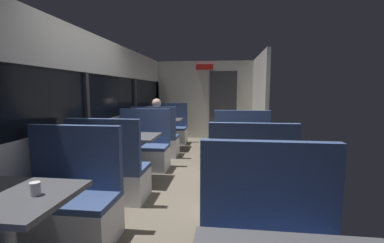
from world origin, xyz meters
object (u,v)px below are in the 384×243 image
(bench_near_window_facing_entry, at_px, (68,207))
(bench_mid_window_facing_entry, at_px, (143,151))
(dining_table_near_window, at_px, (5,209))
(seated_passenger, at_px, (157,131))
(bench_mid_window_facing_end, at_px, (110,175))
(bench_rear_aisle_facing_end, at_px, (250,187))
(dining_table_far_window, at_px, (163,123))
(bench_far_window_facing_entry, at_px, (169,131))
(bench_far_window_facing_end, at_px, (156,141))
(bench_rear_aisle_facing_entry, at_px, (242,157))
(coffee_cup_primary, at_px, (35,189))
(dining_table_mid_window, at_px, (129,142))
(dining_table_rear_aisle, at_px, (246,148))

(bench_near_window_facing_entry, bearing_deg, bench_mid_window_facing_entry, 90.00)
(dining_table_near_window, height_order, seated_passenger, seated_passenger)
(bench_mid_window_facing_end, relative_size, bench_rear_aisle_facing_end, 1.00)
(dining_table_far_window, xyz_separation_m, bench_far_window_facing_entry, (0.00, 0.70, -0.31))
(bench_mid_window_facing_entry, distance_m, bench_far_window_facing_end, 0.93)
(bench_mid_window_facing_entry, height_order, bench_rear_aisle_facing_entry, same)
(dining_table_near_window, bearing_deg, bench_far_window_facing_entry, 90.00)
(coffee_cup_primary, bearing_deg, bench_rear_aisle_facing_entry, 60.83)
(bench_far_window_facing_entry, bearing_deg, bench_near_window_facing_entry, -90.00)
(bench_mid_window_facing_entry, bearing_deg, bench_far_window_facing_entry, 90.00)
(dining_table_mid_window, distance_m, bench_far_window_facing_end, 1.66)
(bench_rear_aisle_facing_entry, bearing_deg, dining_table_mid_window, -164.41)
(bench_mid_window_facing_entry, distance_m, bench_rear_aisle_facing_end, 2.40)
(bench_far_window_facing_entry, bearing_deg, coffee_cup_primary, -87.64)
(coffee_cup_primary, bearing_deg, dining_table_far_window, 92.72)
(bench_near_window_facing_entry, xyz_separation_m, dining_table_mid_window, (0.00, 1.63, 0.31))
(bench_mid_window_facing_end, relative_size, bench_far_window_facing_end, 1.00)
(bench_far_window_facing_entry, bearing_deg, dining_table_rear_aisle, -61.00)
(seated_passenger, bearing_deg, coffee_cup_primary, -86.86)
(bench_near_window_facing_entry, bearing_deg, bench_rear_aisle_facing_end, 22.20)
(bench_near_window_facing_entry, xyz_separation_m, bench_mid_window_facing_entry, (0.00, 2.33, 0.00))
(dining_table_rear_aisle, height_order, coffee_cup_primary, coffee_cup_primary)
(bench_far_window_facing_entry, bearing_deg, dining_table_near_window, -90.00)
(dining_table_near_window, distance_m, bench_mid_window_facing_entry, 3.04)
(bench_far_window_facing_entry, relative_size, seated_passenger, 0.87)
(dining_table_rear_aisle, bearing_deg, dining_table_mid_window, 173.62)
(seated_passenger, xyz_separation_m, coffee_cup_primary, (0.22, -4.01, 0.25))
(bench_far_window_facing_entry, distance_m, dining_table_rear_aisle, 3.70)
(dining_table_near_window, bearing_deg, dining_table_mid_window, 90.00)
(bench_far_window_facing_entry, xyz_separation_m, dining_table_rear_aisle, (1.79, -3.23, 0.31))
(dining_table_mid_window, relative_size, bench_rear_aisle_facing_entry, 0.82)
(bench_rear_aisle_facing_end, bearing_deg, bench_rear_aisle_facing_entry, 90.00)
(bench_near_window_facing_entry, distance_m, coffee_cup_primary, 0.85)
(dining_table_mid_window, height_order, bench_far_window_facing_end, bench_far_window_facing_end)
(bench_rear_aisle_facing_entry, bearing_deg, bench_mid_window_facing_end, -146.19)
(bench_rear_aisle_facing_entry, distance_m, seated_passenger, 2.17)
(bench_far_window_facing_entry, bearing_deg, bench_far_window_facing_end, -90.00)
(dining_table_rear_aisle, bearing_deg, dining_table_far_window, 125.29)
(dining_table_mid_window, relative_size, bench_far_window_facing_end, 0.82)
(dining_table_near_window, xyz_separation_m, seated_passenger, (0.00, 4.03, -0.10))
(bench_mid_window_facing_entry, height_order, bench_far_window_facing_entry, same)
(bench_near_window_facing_entry, distance_m, bench_far_window_facing_entry, 4.66)
(bench_mid_window_facing_end, distance_m, coffee_cup_primary, 1.69)
(bench_far_window_facing_end, bearing_deg, bench_mid_window_facing_entry, -90.00)
(dining_table_far_window, relative_size, bench_rear_aisle_facing_entry, 0.82)
(dining_table_far_window, distance_m, seated_passenger, 0.64)
(bench_far_window_facing_entry, xyz_separation_m, seated_passenger, (0.00, -1.33, 0.21))
(dining_table_near_window, xyz_separation_m, bench_rear_aisle_facing_end, (1.79, 1.43, -0.31))
(dining_table_mid_window, relative_size, bench_mid_window_facing_entry, 0.82)
(dining_table_near_window, distance_m, dining_table_mid_window, 2.33)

